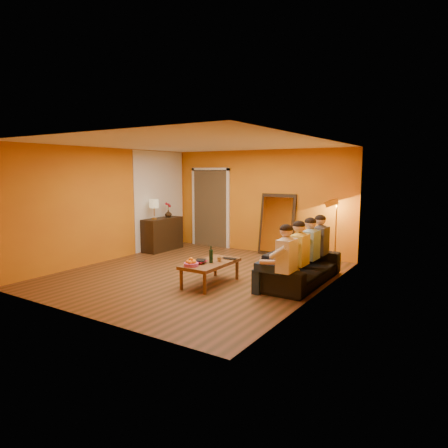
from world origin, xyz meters
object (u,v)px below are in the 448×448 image
Objects in this scene: floor_lamp at (336,233)px; dog at (289,273)px; coffee_table at (210,273)px; tumbler at (219,259)px; mirror_frame at (277,225)px; person_mid_left at (299,256)px; sofa at (302,266)px; person_far_right at (320,246)px; person_mid_right at (311,250)px; wine_bottle at (211,254)px; table_lamp at (154,209)px; laptop at (229,259)px; person_far_left at (287,262)px; vase at (168,214)px; sideboard at (163,234)px.

floor_lamp reaches higher than dog.
tumbler is (0.12, 0.12, 0.25)m from coffee_table.
person_mid_left is (1.58, -2.47, -0.15)m from mirror_frame.
person_far_right reaches higher than sofa.
person_far_right is (0.00, 0.55, 0.00)m from person_mid_right.
coffee_table is at bearing -140.79° from floor_lamp.
wine_bottle is (-1.32, -1.07, 0.26)m from sofa.
mirror_frame reaches higher than dog.
laptop is at bearing -23.19° from table_lamp.
person_far_right is (4.37, 0.01, -0.49)m from table_lamp.
dog is 0.58× the size of person_far_left.
mirror_frame reaches higher than sofa.
vase is at bearing 74.38° from sofa.
person_mid_right is 0.55m from person_far_right.
mirror_frame reaches higher than laptop.
person_far_right is at bearing -11.31° from sofa.
vase is (-2.99, 2.09, 0.48)m from tumbler.
person_far_right is (1.50, 1.67, 0.40)m from coffee_table.
sofa is at bearing -101.31° from person_far_right.
sofa is 1.37m from laptop.
vase is (-3.05, 1.86, 0.51)m from laptop.
sideboard is 1.68× the size of dog.
person_mid_right is at bearing 90.00° from person_far_left.
person_mid_left is 0.55m from person_mid_right.
coffee_table is 4.08× the size of laptop.
person_far_right reaches higher than dog.
mirror_frame is at bearing 92.44° from wine_bottle.
coffee_table is 1.65m from person_mid_left.
person_mid_right is at bearing -52.43° from sofa.
floor_lamp reaches higher than person_mid_right.
table_lamp is 4.53m from person_mid_left.
floor_lamp reaches higher than table_lamp.
floor_lamp reaches higher than laptop.
tumbler is (-1.25, -0.90, 0.15)m from sofa.
coffee_table is at bearing -120.07° from laptop.
person_mid_left is at bearing -13.95° from table_lamp.
person_far_left is 1.00× the size of person_mid_right.
coffee_table is (-1.37, -1.02, -0.11)m from sofa.
table_lamp is at bearing 159.48° from person_far_left.
sideboard is at bearing -90.00° from vase.
person_mid_right reaches higher than vase.
dog is 0.86m from person_mid_right.
person_mid_right is at bearing -90.00° from person_far_right.
person_far_left is 0.55m from person_mid_left.
wine_bottle is 0.21m from tumbler.
sideboard is at bearing 144.94° from coffee_table.
sideboard is 3.55m from wine_bottle.
person_mid_left is 1.35m from laptop.
sofa is at bearing -8.52° from table_lamp.
person_far_left is at bearing -90.00° from person_far_right.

